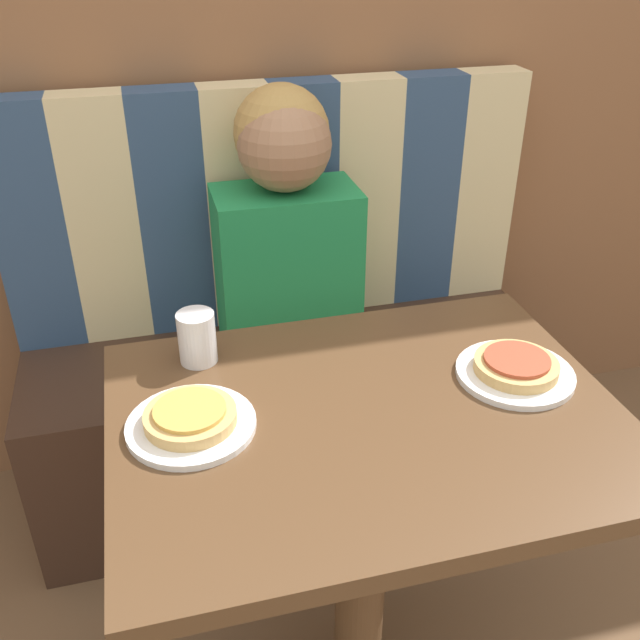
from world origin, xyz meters
TOP-DOWN VIEW (x-y plane):
  - booth_seat at (0.00, 0.63)m, footprint 1.35×0.45m
  - booth_backrest at (0.00, 0.81)m, footprint 1.35×0.09m
  - dining_table at (0.00, 0.00)m, footprint 0.86×0.65m
  - person at (0.00, 0.64)m, footprint 0.34×0.24m
  - plate_left at (-0.29, 0.03)m, footprint 0.21×0.21m
  - plate_right at (0.29, 0.03)m, footprint 0.21×0.21m
  - pizza_left at (-0.29, 0.03)m, footprint 0.15×0.15m
  - pizza_right at (0.29, 0.03)m, footprint 0.15×0.15m
  - drinking_cup at (-0.26, 0.23)m, footprint 0.07×0.07m

SIDE VIEW (x-z plane):
  - booth_seat at x=0.00m, z-range 0.00..0.47m
  - dining_table at x=0.00m, z-range 0.25..0.97m
  - plate_left at x=-0.29m, z-range 0.72..0.73m
  - plate_right at x=0.29m, z-range 0.72..0.73m
  - pizza_left at x=-0.29m, z-range 0.73..0.76m
  - pizza_right at x=0.29m, z-range 0.73..0.76m
  - drinking_cup at x=-0.26m, z-range 0.72..0.82m
  - booth_backrest at x=0.00m, z-range 0.47..1.10m
  - person at x=0.00m, z-range 0.49..1.15m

